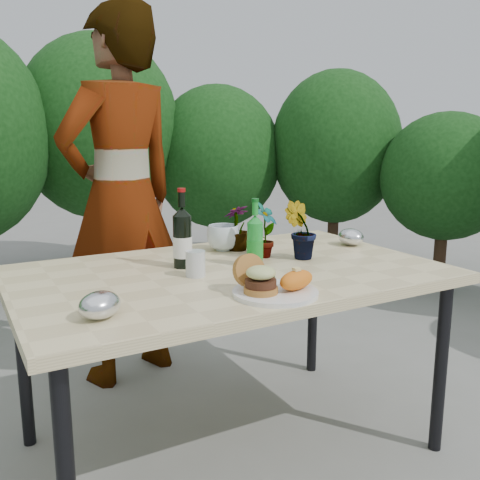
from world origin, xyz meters
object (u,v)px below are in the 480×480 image
patio_table (230,284)px  dinner_plate (275,293)px  person (122,199)px  wine_bottle (182,239)px

patio_table → dinner_plate: 0.36m
dinner_plate → person: bearing=96.1°
patio_table → person: (-0.15, 0.86, 0.25)m
wine_bottle → dinner_plate: bearing=-70.9°
dinner_plate → wine_bottle: size_ratio=0.91×
dinner_plate → person: 1.24m
patio_table → person: bearing=100.2°
person → wine_bottle: bearing=72.3°
patio_table → wine_bottle: 0.25m
dinner_plate → person: person is taller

